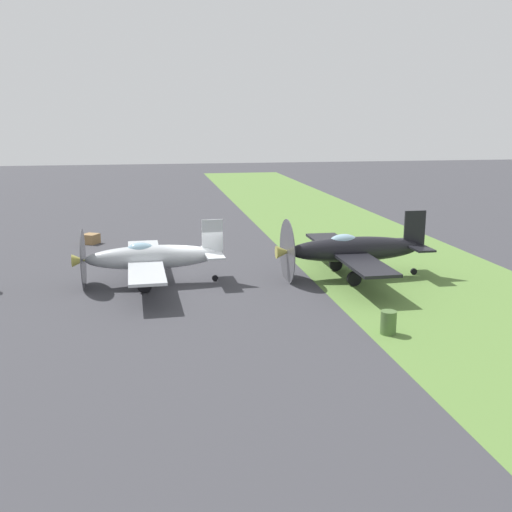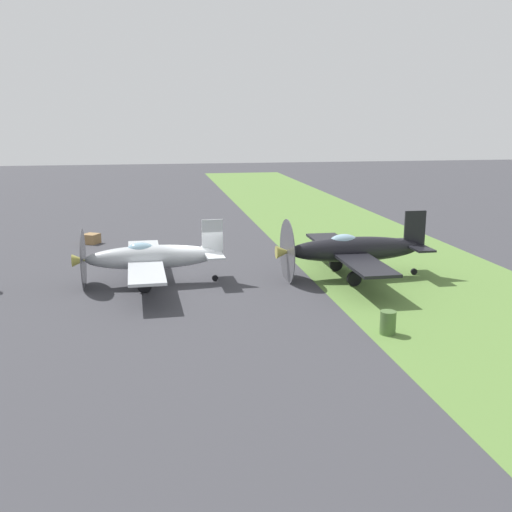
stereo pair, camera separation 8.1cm
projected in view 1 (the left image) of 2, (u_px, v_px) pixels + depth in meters
name	position (u px, v px, depth m)	size (l,w,h in m)	color
ground_plane	(199.00, 282.00, 29.71)	(160.00, 160.00, 0.00)	#38383D
grass_verge	(409.00, 272.00, 31.61)	(120.00, 11.00, 0.01)	#567A38
airplane_lead	(150.00, 257.00, 28.91)	(9.14, 7.26, 3.27)	#B2B7BC
airplane_wingman	(352.00, 249.00, 30.17)	(9.82, 7.82, 3.53)	black
fuel_drum	(388.00, 323.00, 22.43)	(0.60, 0.60, 0.90)	#476633
supply_crate	(91.00, 239.00, 38.67)	(0.90, 0.90, 0.64)	olive
runway_marker_cone	(285.00, 240.00, 38.74)	(0.36, 0.36, 0.44)	orange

